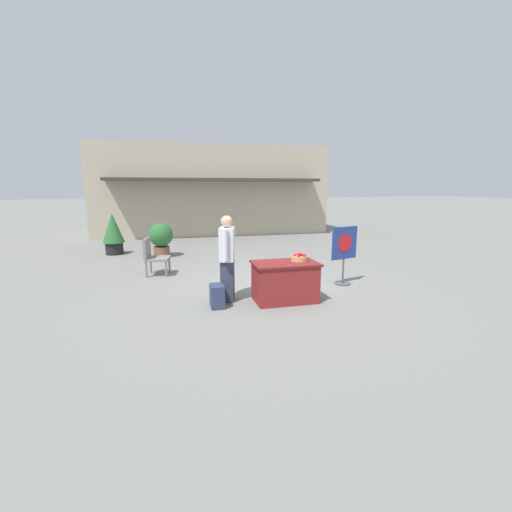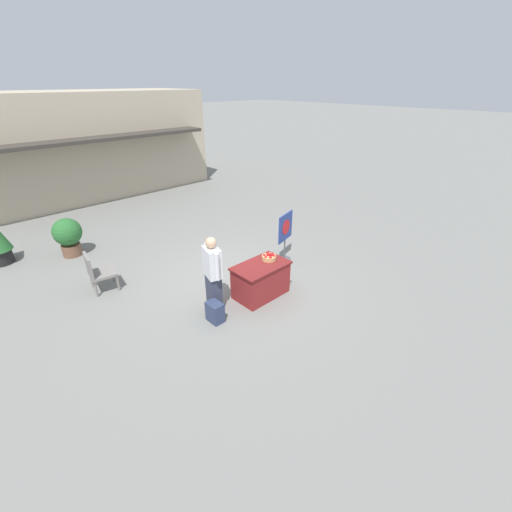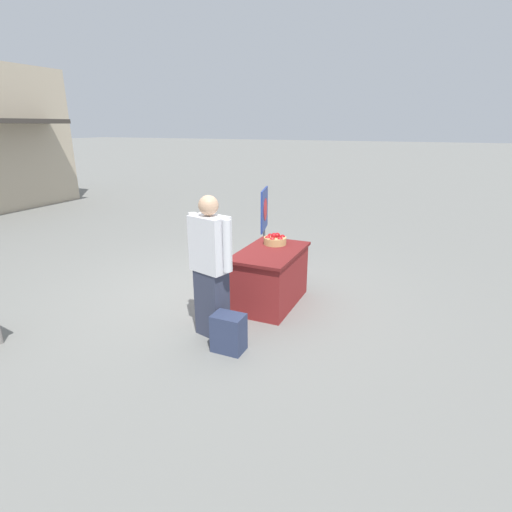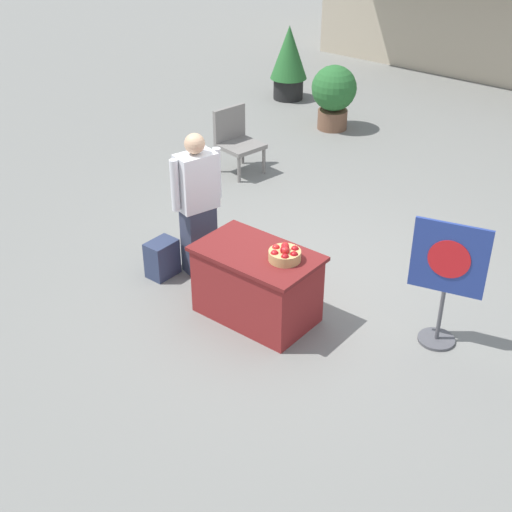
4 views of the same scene
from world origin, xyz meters
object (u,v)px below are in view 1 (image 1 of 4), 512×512
(backpack, at_px, (217,296))
(poster_board, at_px, (344,252))
(apple_basket, at_px, (299,258))
(potted_plant_near_left, at_px, (161,238))
(display_table, at_px, (285,282))
(person_visitor, at_px, (227,258))
(patio_chair, at_px, (153,255))
(potted_plant_far_left, at_px, (113,232))

(backpack, distance_m, poster_board, 3.10)
(apple_basket, relative_size, potted_plant_near_left, 0.30)
(display_table, relative_size, apple_basket, 3.92)
(person_visitor, relative_size, backpack, 3.89)
(patio_chair, xyz_separation_m, potted_plant_near_left, (0.14, 2.31, 0.10))
(apple_basket, xyz_separation_m, potted_plant_near_left, (-2.68, 4.91, -0.22))
(backpack, bearing_deg, potted_plant_near_left, 102.03)
(person_visitor, xyz_separation_m, patio_chair, (-1.46, 2.36, -0.33))
(patio_chair, height_order, potted_plant_far_left, potted_plant_far_left)
(display_table, height_order, backpack, display_table)
(apple_basket, height_order, potted_plant_near_left, potted_plant_near_left)
(poster_board, relative_size, potted_plant_far_left, 0.97)
(apple_basket, xyz_separation_m, person_visitor, (-1.36, 0.24, 0.01))
(display_table, distance_m, poster_board, 1.84)
(apple_basket, bearing_deg, patio_chair, 137.31)
(apple_basket, xyz_separation_m, patio_chair, (-2.82, 2.60, -0.32))
(poster_board, bearing_deg, person_visitor, -94.85)
(display_table, bearing_deg, patio_chair, 133.51)
(backpack, bearing_deg, display_table, 2.12)
(apple_basket, xyz_separation_m, poster_board, (1.33, 0.72, -0.08))
(person_visitor, xyz_separation_m, poster_board, (2.69, 0.48, -0.09))
(display_table, distance_m, apple_basket, 0.54)
(person_visitor, xyz_separation_m, backpack, (-0.25, -0.34, -0.62))
(display_table, relative_size, person_visitor, 0.75)
(patio_chair, height_order, potted_plant_near_left, potted_plant_near_left)
(person_visitor, relative_size, patio_chair, 1.77)
(poster_board, bearing_deg, apple_basket, -76.50)
(person_visitor, bearing_deg, apple_basket, 5.39)
(apple_basket, distance_m, potted_plant_near_left, 5.59)
(apple_basket, distance_m, poster_board, 1.52)
(person_visitor, height_order, backpack, person_visitor)
(poster_board, xyz_separation_m, potted_plant_far_left, (-5.51, 4.97, -0.02))
(poster_board, height_order, potted_plant_far_left, potted_plant_far_left)
(apple_basket, relative_size, potted_plant_far_left, 0.23)
(backpack, distance_m, potted_plant_near_left, 5.13)
(potted_plant_near_left, relative_size, potted_plant_far_left, 0.79)
(patio_chair, distance_m, potted_plant_near_left, 2.32)
(display_table, distance_m, patio_chair, 3.65)
(person_visitor, height_order, potted_plant_near_left, person_visitor)
(person_visitor, relative_size, poster_board, 1.26)
(potted_plant_near_left, bearing_deg, person_visitor, -74.21)
(person_visitor, distance_m, backpack, 0.75)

